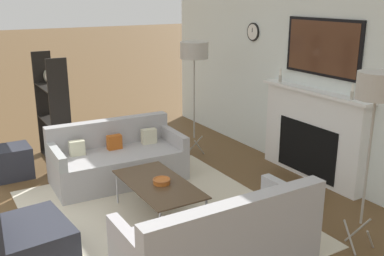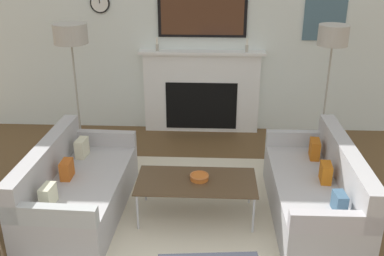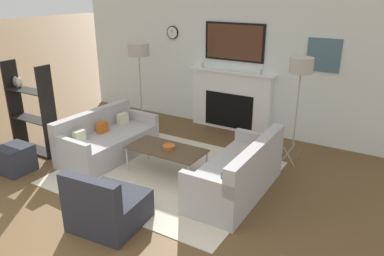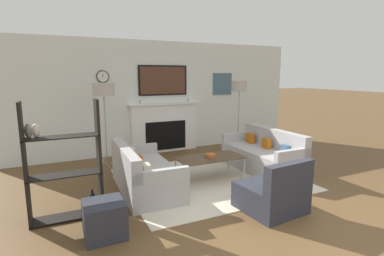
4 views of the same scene
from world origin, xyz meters
name	(u,v)px [view 2 (image 2 of 4)]	position (x,y,z in m)	size (l,w,h in m)	color
fireplace_wall	(202,49)	(0.00, 4.95, 1.22)	(7.36, 0.28, 2.70)	silver
area_rug	(195,215)	(0.00, 2.56, 0.01)	(3.07, 2.67, 0.01)	beige
couch_left	(77,190)	(-1.23, 2.56, 0.28)	(0.91, 1.74, 0.77)	#ADABAB
couch_right	(316,194)	(1.23, 2.56, 0.30)	(0.77, 1.78, 0.82)	#ADABAB
coffee_table	(196,183)	(0.01, 2.55, 0.40)	(1.22, 0.61, 0.42)	#4C3823
decorative_bowl	(199,177)	(0.04, 2.58, 0.45)	(0.20, 0.20, 0.06)	#BD5D21
floor_lamp_left	(71,36)	(-1.58, 3.97, 1.60)	(0.42, 0.42, 1.75)	#9E998E
floor_lamp_right	(333,38)	(1.58, 3.97, 1.60)	(0.36, 0.36, 1.76)	#9E998E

